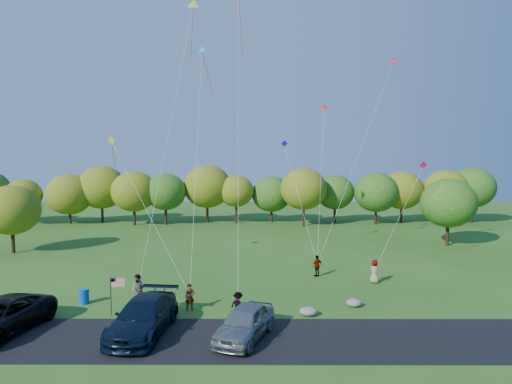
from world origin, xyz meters
TOP-DOWN VIEW (x-y plane):
  - ground at (0.00, 0.00)m, footprint 140.00×140.00m
  - asphalt_lane at (0.00, -4.00)m, footprint 44.00×6.00m
  - treeline at (0.47, 35.33)m, footprint 76.49×27.36m
  - minivan_navy at (-3.34, -3.29)m, footprint 3.30×6.83m
  - minivan_silver at (2.30, -4.01)m, footprint 3.75×5.62m
  - flyer_a at (-1.36, 0.74)m, footprint 0.71×0.57m
  - flyer_b at (-5.07, 2.20)m, footprint 1.18×1.11m
  - flyer_c at (1.81, -0.80)m, footprint 1.23×1.09m
  - flyer_d at (7.90, 8.95)m, footprint 1.11×0.93m
  - flyer_e at (12.12, 7.02)m, footprint 1.07×0.96m
  - trash_barrel at (-8.66, 1.94)m, footprint 0.67×0.67m
  - flag_assembly at (-5.87, -0.19)m, footprint 0.89×0.58m
  - boulder_near at (6.15, -0.31)m, footprint 1.12×0.88m
  - boulder_far at (9.35, 1.42)m, footprint 1.01×0.84m
  - kites_aloft at (3.31, 12.85)m, footprint 27.39×7.91m

SIDE VIEW (x-z plane):
  - ground at x=0.00m, z-range 0.00..0.00m
  - asphalt_lane at x=0.00m, z-range 0.00..0.06m
  - boulder_far at x=9.35m, z-range 0.00..0.53m
  - boulder_near at x=6.15m, z-range 0.00..0.56m
  - trash_barrel at x=-8.66m, z-range 0.00..1.01m
  - flyer_c at x=1.81m, z-range 0.00..1.65m
  - flyer_a at x=-1.36m, z-range 0.00..1.70m
  - flyer_d at x=7.90m, z-range 0.00..1.77m
  - flyer_e at x=12.12m, z-range 0.00..1.84m
  - minivan_silver at x=2.30m, z-range 0.06..1.84m
  - flyer_b at x=-5.07m, z-range 0.00..1.93m
  - minivan_navy at x=-3.34m, z-range 0.06..1.98m
  - flag_assembly at x=-5.87m, z-range 0.59..3.00m
  - treeline at x=0.47m, z-range 0.56..8.51m
  - kites_aloft at x=3.31m, z-range 11.59..27.32m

